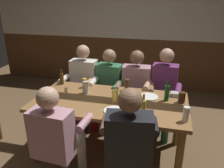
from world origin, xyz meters
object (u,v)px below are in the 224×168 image
person_0 (83,82)px  table_candle (66,91)px  person_4 (57,134)px  pint_glass_1 (127,85)px  bottle_2 (62,78)px  pint_glass_3 (85,83)px  plate_1 (149,97)px  pint_glass_5 (186,114)px  person_2 (135,88)px  pint_glass_2 (115,96)px  pint_glass_0 (86,88)px  person_3 (163,89)px  dining_table (110,108)px  person_5 (129,143)px  bottle_1 (143,108)px  person_1 (107,85)px  bottle_0 (167,93)px  pint_glass_4 (182,98)px  plate_0 (114,111)px

person_0 → table_candle: 0.64m
person_4 → pint_glass_1: bearing=68.4°
bottle_2 → person_0: bearing=61.9°
person_0 → bottle_2: size_ratio=5.87×
pint_glass_3 → plate_1: bearing=-7.9°
pint_glass_5 → bottle_2: bearing=158.4°
person_2 → pint_glass_2: bearing=76.9°
bottle_2 → pint_glass_1: (0.92, 0.00, -0.01)m
pint_glass_0 → pint_glass_5: pint_glass_5 is taller
person_3 → pint_glass_0: size_ratio=7.94×
dining_table → person_3: bearing=48.2°
person_5 → pint_glass_2: bearing=104.4°
bottle_2 → person_4: bearing=-67.4°
pint_glass_0 → pint_glass_2: size_ratio=1.02×
person_2 → person_5: bearing=93.8°
plate_1 → pint_glass_1: bearing=151.4°
person_3 → bottle_1: 1.01m
bottle_1 → pint_glass_0: 0.89m
person_4 → pint_glass_3: bearing=98.3°
person_1 → bottle_0: 1.03m
bottle_0 → pint_glass_0: size_ratio=1.65×
person_2 → table_candle: person_2 is taller
person_3 → table_candle: person_3 is taller
person_5 → pint_glass_4: person_5 is taller
person_5 → pint_glass_5: person_5 is taller
plate_0 → pint_glass_5: bearing=-2.2°
pint_glass_2 → pint_glass_4: 0.77m
person_2 → pint_glass_5: person_2 is taller
person_4 → person_5: (0.71, -0.01, 0.03)m
person_4 → pint_glass_1: person_4 is taller
person_0 → pint_glass_5: person_0 is taller
person_3 → pint_glass_1: person_3 is taller
pint_glass_1 → plate_0: bearing=-92.4°
person_0 → person_1: person_0 is taller
bottle_1 → person_0: bearing=136.3°
bottle_2 → pint_glass_5: size_ratio=1.32×
bottle_2 → person_3: bearing=12.9°
pint_glass_3 → pint_glass_4: (1.25, -0.17, -0.00)m
bottle_2 → pint_glass_3: (0.35, -0.04, -0.02)m
bottle_0 → pint_glass_4: bearing=-4.9°
person_2 → pint_glass_2: (-0.14, -0.71, 0.16)m
pint_glass_3 → pint_glass_5: size_ratio=0.80×
dining_table → bottle_2: bottle_2 is taller
bottle_1 → plate_0: bearing=171.7°
bottle_0 → bottle_1: (-0.22, -0.46, 0.00)m
plate_1 → pint_glass_2: (-0.37, -0.22, 0.07)m
person_0 → plate_1: 1.16m
table_candle → pint_glass_1: 0.79m
bottle_1 → pint_glass_1: bearing=113.5°
pint_glass_4 → person_4: bearing=-145.1°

